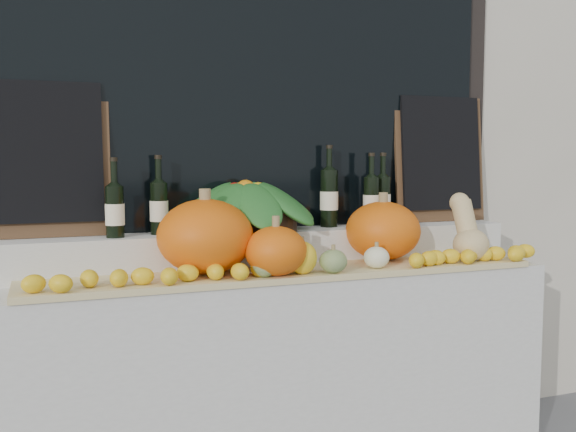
{
  "coord_description": "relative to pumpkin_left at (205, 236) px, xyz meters",
  "views": [
    {
      "loc": [
        -0.93,
        -0.98,
        1.36
      ],
      "look_at": [
        0.0,
        1.45,
        1.12
      ],
      "focal_mm": 40.0,
      "sensor_mm": 36.0,
      "label": 1
    }
  ],
  "objects": [
    {
      "name": "chalkboard_right",
      "position": [
        1.27,
        0.29,
        0.31
      ],
      "size": [
        0.5,
        0.09,
        0.62
      ],
      "rotation": [
        -0.1,
        0.0,
        0.0
      ],
      "color": "#4C331E",
      "rests_on": "rear_tier"
    },
    {
      "name": "produce_bowl",
      "position": [
        0.23,
        0.21,
        0.1
      ],
      "size": [
        0.68,
        0.68,
        0.23
      ],
      "color": "black",
      "rests_on": "rear_tier"
    },
    {
      "name": "pumpkin_left",
      "position": [
        0.0,
        0.0,
        0.0
      ],
      "size": [
        0.49,
        0.49,
        0.29
      ],
      "primitive_type": "ellipsoid",
      "rotation": [
        0.0,
        0.0,
        -0.39
      ],
      "color": "orange",
      "rests_on": "straw_bedding"
    },
    {
      "name": "butternut_squash",
      "position": [
        1.17,
        -0.08,
        -0.03
      ],
      "size": [
        0.16,
        0.21,
        0.3
      ],
      "color": "#D9BA7F",
      "rests_on": "straw_bedding"
    },
    {
      "name": "pumpkin_center",
      "position": [
        0.24,
        -0.13,
        -0.05
      ],
      "size": [
        0.32,
        0.32,
        0.19
      ],
      "primitive_type": "ellipsoid",
      "rotation": [
        0.0,
        0.0,
        -0.43
      ],
      "color": "orange",
      "rests_on": "straw_bedding"
    },
    {
      "name": "wine_bottle_near_right",
      "position": [
        0.84,
        0.21,
        0.11
      ],
      "size": [
        0.08,
        0.08,
        0.34
      ],
      "color": "black",
      "rests_on": "rear_tier"
    },
    {
      "name": "rear_tier",
      "position": [
        0.35,
        0.23,
        -0.09
      ],
      "size": [
        2.3,
        0.25,
        0.16
      ],
      "primitive_type": "cube",
      "color": "silver",
      "rests_on": "display_sill"
    },
    {
      "name": "decorative_gourds",
      "position": [
        0.43,
        -0.15,
        -0.1
      ],
      "size": [
        0.59,
        0.15,
        0.15
      ],
      "color": "#2C5E1C",
      "rests_on": "straw_bedding"
    },
    {
      "name": "straw_bedding",
      "position": [
        0.35,
        -0.05,
        -0.16
      ],
      "size": [
        2.1,
        0.32,
        0.02
      ],
      "primitive_type": "cube",
      "color": "tan",
      "rests_on": "display_sill"
    },
    {
      "name": "wine_bottle_far_right",
      "position": [
        0.92,
        0.24,
        0.11
      ],
      "size": [
        0.08,
        0.08,
        0.34
      ],
      "color": "black",
      "rests_on": "rear_tier"
    },
    {
      "name": "wine_bottle_tall",
      "position": [
        0.64,
        0.25,
        0.12
      ],
      "size": [
        0.08,
        0.08,
        0.38
      ],
      "color": "black",
      "rests_on": "rear_tier"
    },
    {
      "name": "chalkboard_left",
      "position": [
        -0.57,
        0.29,
        0.31
      ],
      "size": [
        0.5,
        0.09,
        0.62
      ],
      "rotation": [
        -0.1,
        0.0,
        0.0
      ],
      "color": "#4C331E",
      "rests_on": "rear_tier"
    },
    {
      "name": "lemon_heap",
      "position": [
        0.35,
        -0.16,
        -0.11
      ],
      "size": [
        2.2,
        0.16,
        0.06
      ],
      "primitive_type": null,
      "color": "yellow",
      "rests_on": "straw_bedding"
    },
    {
      "name": "pumpkin_right",
      "position": [
        0.82,
        0.06,
        -0.02
      ],
      "size": [
        0.44,
        0.44,
        0.26
      ],
      "primitive_type": "ellipsoid",
      "rotation": [
        0.0,
        0.0,
        0.42
      ],
      "color": "orange",
      "rests_on": "straw_bedding"
    },
    {
      "name": "wine_bottle_near_left",
      "position": [
        -0.14,
        0.23,
        0.1
      ],
      "size": [
        0.08,
        0.08,
        0.33
      ],
      "color": "black",
      "rests_on": "rear_tier"
    },
    {
      "name": "display_sill",
      "position": [
        0.35,
        0.08,
        -0.61
      ],
      "size": [
        2.3,
        0.55,
        0.88
      ],
      "primitive_type": "cube",
      "color": "silver",
      "rests_on": "ground"
    },
    {
      "name": "wine_bottle_far_left",
      "position": [
        -0.32,
        0.19,
        0.1
      ],
      "size": [
        0.08,
        0.08,
        0.32
      ],
      "color": "black",
      "rests_on": "rear_tier"
    }
  ]
}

